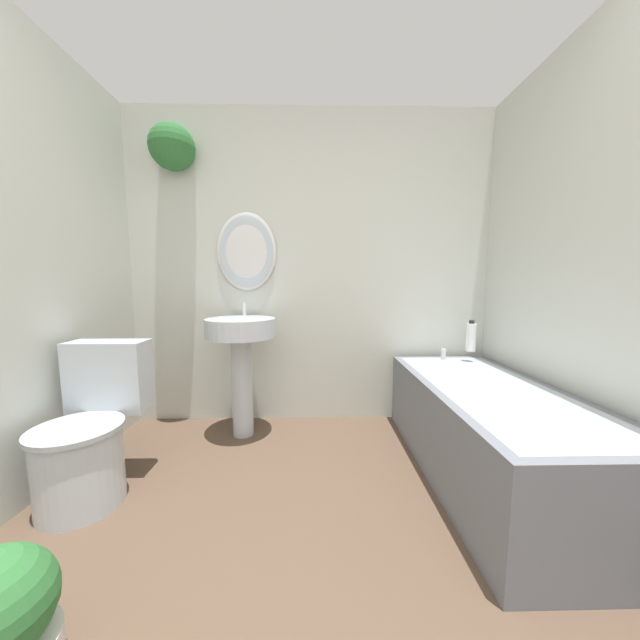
% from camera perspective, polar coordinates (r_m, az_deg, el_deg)
% --- Properties ---
extents(wall_back, '(2.89, 0.32, 2.40)m').
position_cam_1_polar(wall_back, '(2.55, -3.49, 10.39)').
color(wall_back, silver).
rests_on(wall_back, ground_plane).
extents(wall_right, '(0.06, 2.42, 2.40)m').
position_cam_1_polar(wall_right, '(1.96, 44.75, 7.88)').
color(wall_right, silver).
rests_on(wall_right, ground_plane).
extents(toilet, '(0.41, 0.56, 0.77)m').
position_cam_1_polar(toilet, '(2.10, -35.65, -16.11)').
color(toilet, silver).
rests_on(toilet, ground_plane).
extents(pedestal_sink, '(0.49, 0.49, 0.95)m').
position_cam_1_polar(pedestal_sink, '(2.34, -13.83, -4.77)').
color(pedestal_sink, silver).
rests_on(pedestal_sink, ground_plane).
extents(bathtub, '(0.71, 1.53, 0.60)m').
position_cam_1_polar(bathtub, '(2.13, 27.84, -16.81)').
color(bathtub, slate).
rests_on(bathtub, ground_plane).
extents(shampoo_bottle, '(0.07, 0.07, 0.23)m').
position_cam_1_polar(shampoo_bottle, '(2.60, 25.26, -2.72)').
color(shampoo_bottle, white).
rests_on(shampoo_bottle, bathtub).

